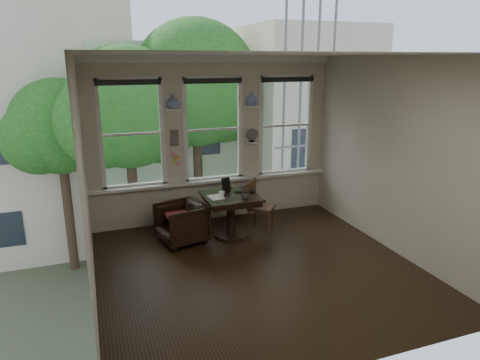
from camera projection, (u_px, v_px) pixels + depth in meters
name	position (u px, v px, depth m)	size (l,w,h in m)	color
ground	(258.00, 268.00, 6.25)	(4.50, 4.50, 0.00)	black
ceiling	(260.00, 54.00, 5.43)	(4.50, 4.50, 0.00)	silver
wall_back	(213.00, 140.00, 7.87)	(4.50, 4.50, 0.00)	beige
wall_front	(355.00, 227.00, 3.80)	(4.50, 4.50, 0.00)	beige
wall_left	(85.00, 184.00, 5.10)	(4.50, 4.50, 0.00)	beige
wall_right	(394.00, 156.00, 6.57)	(4.50, 4.50, 0.00)	beige
window_left	(132.00, 134.00, 7.35)	(1.10, 0.12, 1.90)	white
window_center	(213.00, 129.00, 7.82)	(1.10, 0.12, 1.90)	white
window_right	(284.00, 125.00, 8.29)	(1.10, 0.12, 1.90)	white
shelf_left	(174.00, 110.00, 7.38)	(0.26, 0.16, 0.03)	white
shelf_right	(252.00, 106.00, 7.85)	(0.26, 0.16, 0.03)	white
intercom	(174.00, 138.00, 7.55)	(0.14, 0.06, 0.28)	#59544F
sticky_notes	(175.00, 157.00, 7.65)	(0.16, 0.01, 0.24)	pink
desk_fan	(252.00, 137.00, 7.99)	(0.20, 0.20, 0.24)	#59544F
vase_left	(173.00, 101.00, 7.34)	(0.24, 0.24, 0.25)	silver
vase_right	(252.00, 99.00, 7.82)	(0.24, 0.24, 0.25)	silver
table	(231.00, 216.00, 7.25)	(0.90, 0.90, 0.75)	black
armchair_left	(181.00, 223.00, 7.05)	(0.72, 0.74, 0.67)	black
cushion_red	(181.00, 217.00, 7.01)	(0.45, 0.45, 0.06)	maroon
side_chair_right	(262.00, 207.00, 7.45)	(0.42, 0.42, 0.92)	#412617
laptop	(244.00, 192.00, 7.26)	(0.35, 0.22, 0.03)	black
mug	(222.00, 194.00, 7.03)	(0.10, 0.10, 0.09)	white
drinking_glass	(245.00, 196.00, 6.94)	(0.13, 0.13, 0.11)	white
tablet	(226.00, 184.00, 7.38)	(0.16, 0.02, 0.22)	black
papers	(216.00, 197.00, 7.03)	(0.22, 0.30, 0.00)	silver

